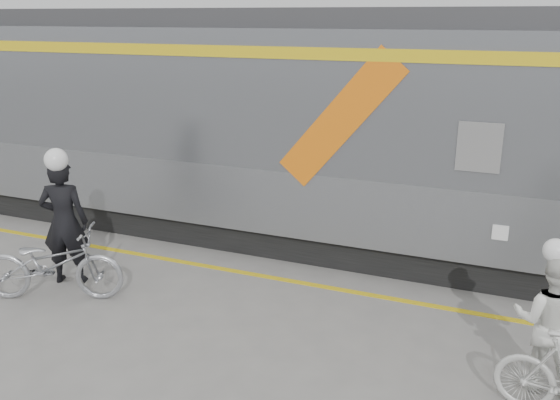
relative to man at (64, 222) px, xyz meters
The scene contains 7 objects.
ground 3.84m from the man, 13.12° to the right, with size 90.00×90.00×0.00m, color slate.
train 6.59m from the man, 31.03° to the left, with size 24.00×3.17×4.10m.
safety_strip 3.96m from the man, 19.90° to the left, with size 24.00×0.12×0.01m, color gold.
man is the anchor object (origin of this frame).
bicycle_left 0.73m from the man, 70.02° to the right, with size 0.72×2.06×1.08m, color #A2A4AA.
woman 6.80m from the man, ahead, with size 0.78×0.61×1.61m, color white.
helmet_man 1.15m from the man, ahead, with size 0.34×0.34×0.34m, color white.
Camera 1 is at (2.66, -5.76, 3.99)m, focal length 38.00 mm.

